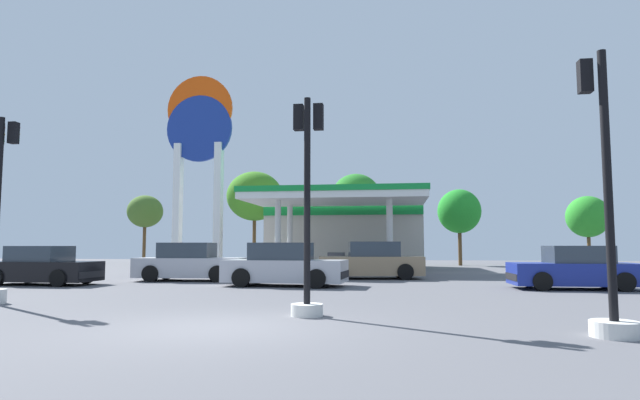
{
  "coord_description": "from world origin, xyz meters",
  "views": [
    {
      "loc": [
        3.15,
        -9.24,
        1.47
      ],
      "look_at": [
        -0.33,
        15.46,
        3.65
      ],
      "focal_mm": 29.43,
      "sensor_mm": 36.0,
      "label": 1
    }
  ],
  "objects_px": {
    "tree_4": "(588,217)",
    "station_pole_sign": "(199,148)",
    "car_0": "(190,263)",
    "car_4": "(285,266)",
    "traffic_signal_2": "(307,224)",
    "tree_3": "(459,211)",
    "tree_2": "(356,196)",
    "car_1": "(574,269)",
    "traffic_signal_0": "(608,248)",
    "tree_1": "(255,196)",
    "car_2": "(43,267)",
    "tree_0": "(145,212)",
    "car_3": "(371,262)"
  },
  "relations": [
    {
      "from": "car_2",
      "to": "tree_2",
      "type": "xyz_separation_m",
      "value": [
        10.35,
        21.11,
        4.53
      ]
    },
    {
      "from": "station_pole_sign",
      "to": "tree_1",
      "type": "xyz_separation_m",
      "value": [
        0.37,
        10.79,
        -1.79
      ]
    },
    {
      "from": "car_1",
      "to": "car_4",
      "type": "bearing_deg",
      "value": 179.75
    },
    {
      "from": "car_0",
      "to": "tree_4",
      "type": "bearing_deg",
      "value": 40.9
    },
    {
      "from": "station_pole_sign",
      "to": "car_2",
      "type": "bearing_deg",
      "value": -102.43
    },
    {
      "from": "station_pole_sign",
      "to": "traffic_signal_0",
      "type": "bearing_deg",
      "value": -52.87
    },
    {
      "from": "tree_1",
      "to": "tree_2",
      "type": "relative_size",
      "value": 1.04
    },
    {
      "from": "traffic_signal_2",
      "to": "tree_4",
      "type": "xyz_separation_m",
      "value": [
        15.97,
        29.85,
        1.66
      ]
    },
    {
      "from": "car_2",
      "to": "car_3",
      "type": "distance_m",
      "value": 13.27
    },
    {
      "from": "station_pole_sign",
      "to": "tree_2",
      "type": "xyz_separation_m",
      "value": [
        8.15,
        11.12,
        -1.86
      ]
    },
    {
      "from": "tree_2",
      "to": "station_pole_sign",
      "type": "bearing_deg",
      "value": -126.24
    },
    {
      "from": "tree_1",
      "to": "tree_3",
      "type": "xyz_separation_m",
      "value": [
        15.45,
        1.15,
        -1.23
      ]
    },
    {
      "from": "station_pole_sign",
      "to": "tree_0",
      "type": "height_order",
      "value": "station_pole_sign"
    },
    {
      "from": "station_pole_sign",
      "to": "car_4",
      "type": "xyz_separation_m",
      "value": [
        6.98,
        -9.29,
        -6.33
      ]
    },
    {
      "from": "car_0",
      "to": "tree_0",
      "type": "height_order",
      "value": "tree_0"
    },
    {
      "from": "car_1",
      "to": "traffic_signal_0",
      "type": "distance_m",
      "value": 10.1
    },
    {
      "from": "tree_4",
      "to": "tree_3",
      "type": "bearing_deg",
      "value": -175.83
    },
    {
      "from": "car_2",
      "to": "tree_2",
      "type": "relative_size",
      "value": 0.6
    },
    {
      "from": "car_0",
      "to": "car_4",
      "type": "height_order",
      "value": "car_0"
    },
    {
      "from": "traffic_signal_0",
      "to": "tree_4",
      "type": "xyz_separation_m",
      "value": [
        10.67,
        31.68,
        2.15
      ]
    },
    {
      "from": "traffic_signal_2",
      "to": "station_pole_sign",
      "type": "bearing_deg",
      "value": 117.93
    },
    {
      "from": "tree_4",
      "to": "station_pole_sign",
      "type": "bearing_deg",
      "value": -153.32
    },
    {
      "from": "tree_2",
      "to": "tree_4",
      "type": "xyz_separation_m",
      "value": [
        16.95,
        1.5,
        -1.6
      ]
    },
    {
      "from": "traffic_signal_0",
      "to": "traffic_signal_2",
      "type": "xyz_separation_m",
      "value": [
        -5.3,
        1.84,
        0.49
      ]
    },
    {
      "from": "traffic_signal_0",
      "to": "traffic_signal_2",
      "type": "height_order",
      "value": "traffic_signal_0"
    },
    {
      "from": "car_0",
      "to": "tree_4",
      "type": "height_order",
      "value": "tree_4"
    },
    {
      "from": "station_pole_sign",
      "to": "tree_4",
      "type": "bearing_deg",
      "value": 26.68
    },
    {
      "from": "station_pole_sign",
      "to": "car_4",
      "type": "height_order",
      "value": "station_pole_sign"
    },
    {
      "from": "car_1",
      "to": "car_3",
      "type": "xyz_separation_m",
      "value": [
        -7.09,
        4.74,
        0.08
      ]
    },
    {
      "from": "traffic_signal_2",
      "to": "tree_3",
      "type": "relative_size",
      "value": 0.82
    },
    {
      "from": "traffic_signal_2",
      "to": "tree_3",
      "type": "height_order",
      "value": "tree_3"
    },
    {
      "from": "car_1",
      "to": "tree_2",
      "type": "xyz_separation_m",
      "value": [
        -8.86,
        20.45,
        4.52
      ]
    },
    {
      "from": "tree_4",
      "to": "car_4",
      "type": "bearing_deg",
      "value": -129.61
    },
    {
      "from": "car_0",
      "to": "car_1",
      "type": "xyz_separation_m",
      "value": [
        14.57,
        -2.32,
        -0.06
      ]
    },
    {
      "from": "traffic_signal_0",
      "to": "tree_0",
      "type": "relative_size",
      "value": 0.84
    },
    {
      "from": "tree_1",
      "to": "tree_2",
      "type": "distance_m",
      "value": 7.79
    },
    {
      "from": "car_3",
      "to": "tree_0",
      "type": "bearing_deg",
      "value": 138.37
    },
    {
      "from": "car_0",
      "to": "traffic_signal_2",
      "type": "relative_size",
      "value": 0.98
    },
    {
      "from": "traffic_signal_2",
      "to": "tree_4",
      "type": "bearing_deg",
      "value": 61.85
    },
    {
      "from": "traffic_signal_0",
      "to": "tree_4",
      "type": "height_order",
      "value": "tree_4"
    },
    {
      "from": "car_0",
      "to": "tree_4",
      "type": "distance_m",
      "value": 30.12
    },
    {
      "from": "car_1",
      "to": "car_2",
      "type": "height_order",
      "value": "car_1"
    },
    {
      "from": "car_1",
      "to": "car_4",
      "type": "xyz_separation_m",
      "value": [
        -10.03,
        0.04,
        0.05
      ]
    },
    {
      "from": "car_3",
      "to": "traffic_signal_2",
      "type": "bearing_deg",
      "value": -93.52
    },
    {
      "from": "car_2",
      "to": "tree_1",
      "type": "relative_size",
      "value": 0.57
    },
    {
      "from": "car_1",
      "to": "car_2",
      "type": "relative_size",
      "value": 1.0
    },
    {
      "from": "car_3",
      "to": "tree_1",
      "type": "bearing_deg",
      "value": 121.82
    },
    {
      "from": "car_1",
      "to": "traffic_signal_0",
      "type": "xyz_separation_m",
      "value": [
        -2.57,
        -9.74,
        0.77
      ]
    },
    {
      "from": "traffic_signal_2",
      "to": "tree_3",
      "type": "bearing_deg",
      "value": 77.09
    },
    {
      "from": "car_4",
      "to": "tree_2",
      "type": "bearing_deg",
      "value": 86.72
    }
  ]
}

